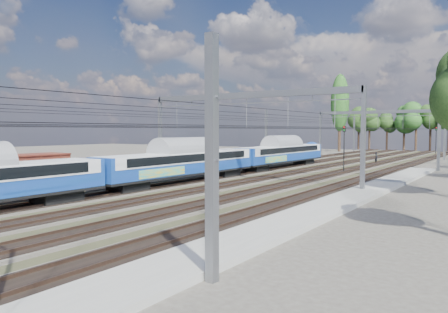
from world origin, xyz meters
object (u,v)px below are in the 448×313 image
Objects in this scene: emu_train at (180,158)px; signal_near at (344,143)px; worker at (376,158)px; signal_far at (436,137)px.

signal_near is (9.03, 20.50, 1.05)m from emu_train.
worker is at bearing 77.27° from emu_train.
emu_train is 10.75× the size of signal_far.
signal_near is 47.87m from signal_far.
worker is at bearing -80.32° from signal_far.
worker is 31.25m from signal_far.
signal_far is (3.33, 47.75, 0.10)m from signal_near.
worker is 0.31× the size of signal_far.
signal_far is at bearing 79.74° from emu_train.
worker is 17.11m from signal_near.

